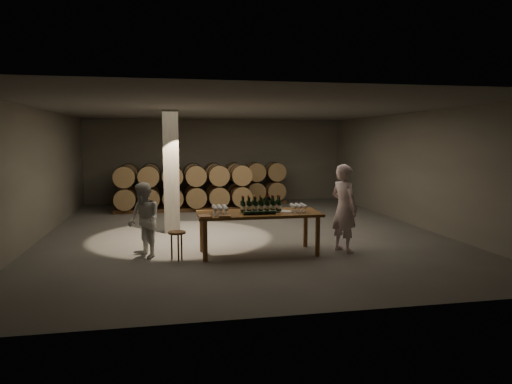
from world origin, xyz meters
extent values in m
plane|color=#585552|center=(0.00, 0.00, 0.00)|extent=(12.00, 12.00, 0.00)
plane|color=#605E59|center=(0.00, 0.00, 3.20)|extent=(12.00, 12.00, 0.00)
plane|color=#625F54|center=(0.00, 6.00, 1.60)|extent=(10.00, 0.00, 10.00)
plane|color=#625F54|center=(0.00, -6.00, 1.60)|extent=(10.00, 0.00, 10.00)
plane|color=#625F54|center=(-5.00, 0.00, 1.60)|extent=(0.00, 12.00, 12.00)
plane|color=#625F54|center=(5.00, 0.00, 1.60)|extent=(0.00, 12.00, 12.00)
cube|color=#6A655C|center=(-1.80, 0.20, 1.60)|extent=(0.40, 0.40, 3.20)
cylinder|color=brown|center=(-1.18, -2.93, 0.42)|extent=(0.10, 0.10, 0.84)
cylinder|color=brown|center=(1.18, -2.93, 0.42)|extent=(0.10, 0.10, 0.84)
cylinder|color=brown|center=(-1.18, -2.07, 0.42)|extent=(0.10, 0.10, 0.84)
cylinder|color=brown|center=(1.18, -2.07, 0.42)|extent=(0.10, 0.10, 0.84)
cube|color=brown|center=(0.00, -2.50, 0.87)|extent=(2.60, 1.10, 0.06)
cube|color=#56361D|center=(-0.57, 4.90, 0.06)|extent=(6.26, 0.10, 0.12)
cube|color=#56361D|center=(-0.57, 5.50, 0.06)|extent=(6.26, 0.10, 0.12)
cylinder|color=olive|center=(-3.30, 5.20, 0.47)|extent=(0.70, 0.95, 0.70)
cylinder|color=black|center=(-3.30, 4.94, 0.47)|extent=(0.73, 0.04, 0.73)
cylinder|color=black|center=(-3.30, 5.46, 0.47)|extent=(0.73, 0.04, 0.73)
cylinder|color=olive|center=(-2.52, 5.20, 0.47)|extent=(0.70, 0.95, 0.70)
cylinder|color=black|center=(-2.52, 4.94, 0.47)|extent=(0.73, 0.04, 0.73)
cylinder|color=black|center=(-2.52, 5.46, 0.47)|extent=(0.73, 0.04, 0.73)
cylinder|color=olive|center=(-1.74, 5.20, 0.47)|extent=(0.70, 0.95, 0.70)
cylinder|color=black|center=(-1.74, 4.94, 0.47)|extent=(0.73, 0.04, 0.73)
cylinder|color=black|center=(-1.74, 5.46, 0.47)|extent=(0.73, 0.04, 0.73)
cylinder|color=olive|center=(-0.96, 5.20, 0.47)|extent=(0.70, 0.95, 0.70)
cylinder|color=black|center=(-0.96, 4.94, 0.47)|extent=(0.73, 0.04, 0.73)
cylinder|color=black|center=(-0.96, 5.46, 0.47)|extent=(0.73, 0.04, 0.73)
cylinder|color=olive|center=(-0.18, 5.20, 0.47)|extent=(0.70, 0.95, 0.70)
cylinder|color=black|center=(-0.18, 4.94, 0.47)|extent=(0.73, 0.04, 0.73)
cylinder|color=black|center=(-0.18, 5.46, 0.47)|extent=(0.73, 0.04, 0.73)
cylinder|color=olive|center=(0.60, 5.20, 0.47)|extent=(0.70, 0.95, 0.70)
cylinder|color=black|center=(0.60, 4.94, 0.47)|extent=(0.73, 0.04, 0.73)
cylinder|color=black|center=(0.60, 5.46, 0.47)|extent=(0.73, 0.04, 0.73)
cylinder|color=olive|center=(1.38, 5.20, 0.47)|extent=(0.70, 0.95, 0.70)
cylinder|color=black|center=(1.38, 4.94, 0.47)|extent=(0.73, 0.04, 0.73)
cylinder|color=black|center=(1.38, 5.46, 0.47)|extent=(0.73, 0.04, 0.73)
cylinder|color=olive|center=(2.16, 5.20, 0.47)|extent=(0.70, 0.95, 0.70)
cylinder|color=black|center=(2.16, 4.94, 0.47)|extent=(0.73, 0.04, 0.73)
cylinder|color=black|center=(2.16, 5.46, 0.47)|extent=(0.73, 0.04, 0.73)
cylinder|color=olive|center=(-3.30, 5.20, 1.21)|extent=(0.70, 0.95, 0.70)
cylinder|color=black|center=(-3.30, 4.94, 1.21)|extent=(0.73, 0.04, 0.73)
cylinder|color=black|center=(-3.30, 5.46, 1.21)|extent=(0.73, 0.04, 0.73)
cylinder|color=olive|center=(-2.52, 5.20, 1.21)|extent=(0.70, 0.95, 0.70)
cylinder|color=black|center=(-2.52, 4.94, 1.21)|extent=(0.73, 0.04, 0.73)
cylinder|color=black|center=(-2.52, 5.46, 1.21)|extent=(0.73, 0.04, 0.73)
cylinder|color=olive|center=(-1.74, 5.20, 1.21)|extent=(0.70, 0.95, 0.70)
cylinder|color=black|center=(-1.74, 4.94, 1.21)|extent=(0.73, 0.04, 0.73)
cylinder|color=black|center=(-1.74, 5.46, 1.21)|extent=(0.73, 0.04, 0.73)
cylinder|color=olive|center=(-0.96, 5.20, 1.21)|extent=(0.70, 0.95, 0.70)
cylinder|color=black|center=(-0.96, 4.94, 1.21)|extent=(0.73, 0.04, 0.73)
cylinder|color=black|center=(-0.96, 5.46, 1.21)|extent=(0.73, 0.04, 0.73)
cylinder|color=olive|center=(-0.18, 5.20, 1.21)|extent=(0.70, 0.95, 0.70)
cylinder|color=black|center=(-0.18, 4.94, 1.21)|extent=(0.73, 0.04, 0.73)
cylinder|color=black|center=(-0.18, 5.46, 1.21)|extent=(0.73, 0.04, 0.73)
cylinder|color=olive|center=(0.60, 5.20, 1.21)|extent=(0.70, 0.95, 0.70)
cylinder|color=black|center=(0.60, 4.94, 1.21)|extent=(0.73, 0.04, 0.73)
cylinder|color=black|center=(0.60, 5.46, 1.21)|extent=(0.73, 0.04, 0.73)
cylinder|color=olive|center=(1.38, 5.20, 1.21)|extent=(0.70, 0.95, 0.70)
cylinder|color=black|center=(1.38, 4.94, 1.21)|extent=(0.73, 0.04, 0.73)
cylinder|color=black|center=(1.38, 5.46, 1.21)|extent=(0.73, 0.04, 0.73)
cylinder|color=olive|center=(2.16, 5.20, 1.21)|extent=(0.70, 0.95, 0.70)
cylinder|color=black|center=(2.16, 4.94, 1.21)|extent=(0.73, 0.04, 0.73)
cylinder|color=black|center=(2.16, 5.46, 1.21)|extent=(0.73, 0.04, 0.73)
cube|color=#56361D|center=(-1.35, 3.50, 0.06)|extent=(4.70, 0.10, 0.12)
cube|color=#56361D|center=(-1.35, 4.10, 0.06)|extent=(4.70, 0.10, 0.12)
cylinder|color=olive|center=(-3.30, 3.80, 0.47)|extent=(0.70, 0.95, 0.70)
cylinder|color=black|center=(-3.30, 3.54, 0.47)|extent=(0.73, 0.04, 0.73)
cylinder|color=black|center=(-3.30, 4.06, 0.47)|extent=(0.73, 0.04, 0.73)
cylinder|color=olive|center=(-2.52, 3.80, 0.47)|extent=(0.70, 0.95, 0.70)
cylinder|color=black|center=(-2.52, 3.54, 0.47)|extent=(0.73, 0.04, 0.73)
cylinder|color=black|center=(-2.52, 4.06, 0.47)|extent=(0.73, 0.04, 0.73)
cylinder|color=olive|center=(-1.74, 3.80, 0.47)|extent=(0.70, 0.95, 0.70)
cylinder|color=black|center=(-1.74, 3.54, 0.47)|extent=(0.73, 0.04, 0.73)
cylinder|color=black|center=(-1.74, 4.06, 0.47)|extent=(0.73, 0.04, 0.73)
cylinder|color=olive|center=(-0.96, 3.80, 0.47)|extent=(0.70, 0.95, 0.70)
cylinder|color=black|center=(-0.96, 3.54, 0.47)|extent=(0.73, 0.04, 0.73)
cylinder|color=black|center=(-0.96, 4.06, 0.47)|extent=(0.73, 0.04, 0.73)
cylinder|color=olive|center=(-0.18, 3.80, 0.47)|extent=(0.70, 0.95, 0.70)
cylinder|color=black|center=(-0.18, 3.54, 0.47)|extent=(0.73, 0.04, 0.73)
cylinder|color=black|center=(-0.18, 4.06, 0.47)|extent=(0.73, 0.04, 0.73)
cylinder|color=olive|center=(0.60, 3.80, 0.47)|extent=(0.70, 0.95, 0.70)
cylinder|color=black|center=(0.60, 3.54, 0.47)|extent=(0.73, 0.04, 0.73)
cylinder|color=black|center=(0.60, 4.06, 0.47)|extent=(0.73, 0.04, 0.73)
cylinder|color=olive|center=(-3.30, 3.80, 1.21)|extent=(0.70, 0.95, 0.70)
cylinder|color=black|center=(-3.30, 3.54, 1.21)|extent=(0.73, 0.04, 0.73)
cylinder|color=black|center=(-3.30, 4.06, 1.21)|extent=(0.73, 0.04, 0.73)
cylinder|color=olive|center=(-2.52, 3.80, 1.21)|extent=(0.70, 0.95, 0.70)
cylinder|color=black|center=(-2.52, 3.54, 1.21)|extent=(0.73, 0.04, 0.73)
cylinder|color=black|center=(-2.52, 4.06, 1.21)|extent=(0.73, 0.04, 0.73)
cylinder|color=olive|center=(-1.74, 3.80, 1.21)|extent=(0.70, 0.95, 0.70)
cylinder|color=black|center=(-1.74, 3.54, 1.21)|extent=(0.73, 0.04, 0.73)
cylinder|color=black|center=(-1.74, 4.06, 1.21)|extent=(0.73, 0.04, 0.73)
cylinder|color=olive|center=(-0.96, 3.80, 1.21)|extent=(0.70, 0.95, 0.70)
cylinder|color=black|center=(-0.96, 3.54, 1.21)|extent=(0.73, 0.04, 0.73)
cylinder|color=black|center=(-0.96, 4.06, 1.21)|extent=(0.73, 0.04, 0.73)
cylinder|color=olive|center=(-0.18, 3.80, 1.21)|extent=(0.70, 0.95, 0.70)
cylinder|color=black|center=(-0.18, 3.54, 1.21)|extent=(0.73, 0.04, 0.73)
cylinder|color=black|center=(-0.18, 4.06, 1.21)|extent=(0.73, 0.04, 0.73)
cylinder|color=olive|center=(0.60, 3.80, 1.21)|extent=(0.70, 0.95, 0.70)
cylinder|color=black|center=(0.60, 3.54, 1.21)|extent=(0.73, 0.04, 0.73)
cylinder|color=black|center=(0.60, 4.06, 1.21)|extent=(0.73, 0.04, 0.73)
cylinder|color=black|center=(-0.33, -2.54, 1.02)|extent=(0.09, 0.09, 0.24)
cylinder|color=silver|center=(-0.33, -2.54, 1.01)|extent=(0.09, 0.09, 0.07)
cylinder|color=black|center=(-0.33, -2.54, 1.18)|extent=(0.03, 0.03, 0.10)
cylinder|color=yellow|center=(-0.33, -2.54, 1.24)|extent=(0.04, 0.04, 0.03)
cylinder|color=black|center=(-0.33, -2.39, 1.02)|extent=(0.09, 0.09, 0.24)
cylinder|color=silver|center=(-0.33, -2.39, 1.01)|extent=(0.09, 0.09, 0.07)
cylinder|color=black|center=(-0.33, -2.39, 1.18)|extent=(0.03, 0.03, 0.10)
cylinder|color=maroon|center=(-0.33, -2.39, 1.24)|extent=(0.04, 0.04, 0.03)
cylinder|color=black|center=(-0.20, -2.54, 1.02)|extent=(0.09, 0.09, 0.24)
cylinder|color=silver|center=(-0.20, -2.54, 1.01)|extent=(0.09, 0.09, 0.07)
cylinder|color=black|center=(-0.20, -2.54, 1.18)|extent=(0.03, 0.03, 0.10)
cylinder|color=maroon|center=(-0.20, -2.54, 1.24)|extent=(0.04, 0.04, 0.03)
cylinder|color=black|center=(-0.20, -2.39, 1.02)|extent=(0.09, 0.09, 0.24)
cylinder|color=silver|center=(-0.20, -2.39, 1.01)|extent=(0.09, 0.09, 0.07)
cylinder|color=black|center=(-0.20, -2.39, 1.18)|extent=(0.03, 0.03, 0.10)
cylinder|color=yellow|center=(-0.20, -2.39, 1.24)|extent=(0.04, 0.04, 0.03)
cylinder|color=black|center=(-0.07, -2.54, 1.02)|extent=(0.09, 0.09, 0.24)
cylinder|color=silver|center=(-0.07, -2.54, 1.01)|extent=(0.09, 0.09, 0.07)
cylinder|color=black|center=(-0.07, -2.54, 1.18)|extent=(0.03, 0.03, 0.10)
cylinder|color=yellow|center=(-0.07, -2.54, 1.24)|extent=(0.04, 0.04, 0.03)
cylinder|color=black|center=(-0.07, -2.39, 1.02)|extent=(0.09, 0.09, 0.24)
cylinder|color=silver|center=(-0.07, -2.39, 1.01)|extent=(0.09, 0.09, 0.07)
cylinder|color=black|center=(-0.07, -2.39, 1.18)|extent=(0.03, 0.03, 0.10)
cylinder|color=maroon|center=(-0.07, -2.39, 1.24)|extent=(0.04, 0.04, 0.03)
cylinder|color=black|center=(0.06, -2.54, 1.02)|extent=(0.09, 0.09, 0.24)
cylinder|color=silver|center=(0.06, -2.54, 1.01)|extent=(0.09, 0.09, 0.07)
cylinder|color=black|center=(0.06, -2.54, 1.18)|extent=(0.03, 0.03, 0.10)
cylinder|color=maroon|center=(0.06, -2.54, 1.24)|extent=(0.04, 0.04, 0.03)
cylinder|color=black|center=(0.06, -2.39, 1.02)|extent=(0.09, 0.09, 0.24)
cylinder|color=silver|center=(0.06, -2.39, 1.01)|extent=(0.09, 0.09, 0.07)
cylinder|color=black|center=(0.06, -2.39, 1.18)|extent=(0.03, 0.03, 0.10)
cylinder|color=yellow|center=(0.06, -2.39, 1.24)|extent=(0.04, 0.04, 0.03)
cylinder|color=black|center=(0.19, -2.54, 1.02)|extent=(0.09, 0.09, 0.24)
cylinder|color=silver|center=(0.19, -2.54, 1.01)|extent=(0.09, 0.09, 0.07)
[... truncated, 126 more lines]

